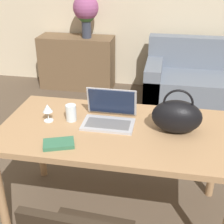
{
  "coord_description": "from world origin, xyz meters",
  "views": [
    {
      "loc": [
        0.44,
        -1.05,
        1.79
      ],
      "look_at": [
        0.11,
        0.71,
        0.87
      ],
      "focal_mm": 50.0,
      "sensor_mm": 36.0,
      "label": 1
    }
  ],
  "objects": [
    {
      "name": "wine_glass",
      "position": [
        -0.34,
        0.73,
        0.84
      ],
      "size": [
        0.07,
        0.07,
        0.13
      ],
      "color": "silver",
      "rests_on": "dining_table"
    },
    {
      "name": "laptop",
      "position": [
        0.08,
        0.8,
        0.81
      ],
      "size": [
        0.35,
        0.26,
        0.22
      ],
      "color": "#ADADB2",
      "rests_on": "dining_table"
    },
    {
      "name": "book",
      "position": [
        -0.17,
        0.44,
        0.76
      ],
      "size": [
        0.21,
        0.17,
        0.02
      ],
      "rotation": [
        0.0,
        0.0,
        0.36
      ],
      "color": "#336B4C",
      "rests_on": "dining_table"
    },
    {
      "name": "couch",
      "position": [
        1.11,
        2.83,
        0.29
      ],
      "size": [
        1.88,
        0.83,
        0.82
      ],
      "color": "slate",
      "rests_on": "ground_plane"
    },
    {
      "name": "handbag",
      "position": [
        0.52,
        0.74,
        0.86
      ],
      "size": [
        0.32,
        0.19,
        0.3
      ],
      "color": "black",
      "rests_on": "dining_table"
    },
    {
      "name": "drinking_glass",
      "position": [
        -0.19,
        0.76,
        0.81
      ],
      "size": [
        0.07,
        0.07,
        0.12
      ],
      "color": "silver",
      "rests_on": "dining_table"
    },
    {
      "name": "dining_table",
      "position": [
        0.14,
        0.71,
        0.66
      ],
      "size": [
        1.56,
        0.8,
        0.75
      ],
      "color": "#A87F56",
      "rests_on": "ground_plane"
    },
    {
      "name": "flower_vase",
      "position": [
        -0.68,
        3.07,
        1.11
      ],
      "size": [
        0.34,
        0.34,
        0.57
      ],
      "color": "#333847",
      "rests_on": "sideboard"
    },
    {
      "name": "sideboard",
      "position": [
        -0.85,
        3.11,
        0.37
      ],
      "size": [
        1.05,
        0.4,
        0.75
      ],
      "color": "brown",
      "rests_on": "ground_plane"
    }
  ]
}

